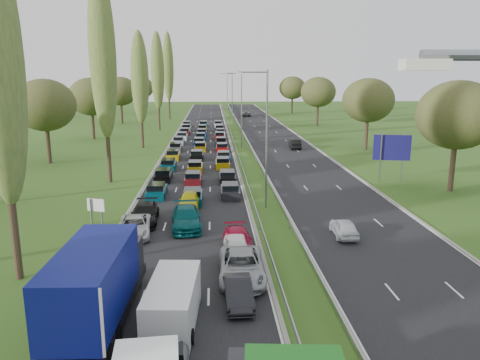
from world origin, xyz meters
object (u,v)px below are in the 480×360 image
object	(u,v)px
white_van_rear	(173,301)
near_car_2	(135,226)
near_car_3	(145,214)
direction_sign	(392,150)
info_sign	(96,208)
blue_lorry	(98,283)

from	to	relation	value
white_van_rear	near_car_2	bearing A→B (deg)	111.05
near_car_3	direction_sign	size ratio (longest dim) A/B	0.98
near_car_2	near_car_3	size ratio (longest dim) A/B	0.98
near_car_2	info_sign	xyz separation A→B (m)	(-3.42, 2.85, 0.66)
blue_lorry	white_van_rear	bearing A→B (deg)	2.23
direction_sign	blue_lorry	bearing A→B (deg)	-130.74
near_car_2	direction_sign	size ratio (longest dim) A/B	0.96
info_sign	direction_sign	xyz separation A→B (m)	(28.80, 13.57, 2.20)
white_van_rear	direction_sign	world-z (taller)	direction_sign
near_car_2	near_car_3	world-z (taller)	near_car_3
near_car_2	white_van_rear	xyz separation A→B (m)	(3.84, -12.58, 0.40)
near_car_2	direction_sign	distance (m)	30.36
blue_lorry	near_car_2	bearing A→B (deg)	93.89
blue_lorry	direction_sign	world-z (taller)	direction_sign
near_car_2	blue_lorry	world-z (taller)	blue_lorry
info_sign	near_car_2	bearing A→B (deg)	-39.80
near_car_3	white_van_rear	world-z (taller)	white_van_rear
near_car_2	white_van_rear	distance (m)	13.16
white_van_rear	info_sign	world-z (taller)	white_van_rear
white_van_rear	direction_sign	distance (m)	36.21
near_car_2	info_sign	bearing A→B (deg)	135.36
near_car_2	blue_lorry	distance (m)	12.67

